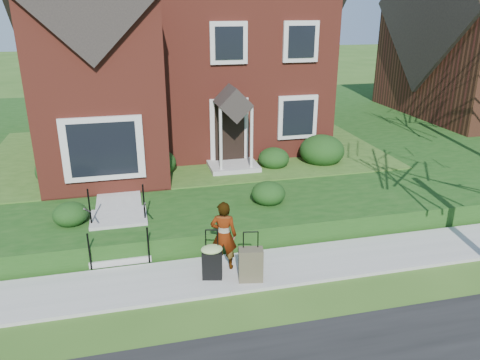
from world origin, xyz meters
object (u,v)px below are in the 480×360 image
object	(u,v)px
front_steps	(119,231)
suitcase_olive	(251,265)
woman	(224,235)
suitcase_black	(212,260)

from	to	relation	value
front_steps	suitcase_olive	distance (m)	3.57
woman	suitcase_black	world-z (taller)	woman
front_steps	suitcase_black	world-z (taller)	front_steps
suitcase_black	suitcase_olive	xyz separation A→B (m)	(0.80, -0.28, -0.07)
front_steps	woman	world-z (taller)	woman
woman	suitcase_olive	distance (m)	0.91
woman	suitcase_black	xyz separation A→B (m)	(-0.34, -0.38, -0.36)
suitcase_black	suitcase_olive	world-z (taller)	suitcase_black
front_steps	woman	size ratio (longest dim) A/B	1.25
woman	suitcase_olive	size ratio (longest dim) A/B	1.43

